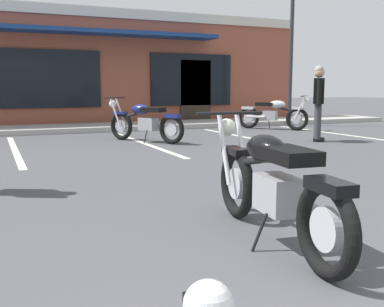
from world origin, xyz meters
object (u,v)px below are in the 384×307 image
(motorcycle_blue_standard, at_px, (273,113))
(helmet_on_pavement, at_px, (208,305))
(motorcycle_black_cruiser, at_px, (145,121))
(parking_lot_lamp_post, at_px, (294,25))
(person_in_shorts_foreground, at_px, (318,99))
(motorcycle_foreground_classic, at_px, (272,183))

(motorcycle_blue_standard, bearing_deg, helmet_on_pavement, -125.36)
(motorcycle_black_cruiser, height_order, parking_lot_lamp_post, parking_lot_lamp_post)
(motorcycle_black_cruiser, distance_m, motorcycle_blue_standard, 4.53)
(person_in_shorts_foreground, relative_size, helmet_on_pavement, 6.44)
(motorcycle_foreground_classic, distance_m, motorcycle_blue_standard, 9.79)
(helmet_on_pavement, bearing_deg, person_in_shorts_foreground, 47.51)
(helmet_on_pavement, relative_size, parking_lot_lamp_post, 0.06)
(motorcycle_foreground_classic, bearing_deg, helmet_on_pavement, -135.80)
(helmet_on_pavement, distance_m, parking_lot_lamp_post, 12.84)
(motorcycle_foreground_classic, relative_size, motorcycle_black_cruiser, 1.13)
(motorcycle_foreground_classic, relative_size, motorcycle_blue_standard, 1.19)
(motorcycle_foreground_classic, relative_size, person_in_shorts_foreground, 1.26)
(motorcycle_foreground_classic, relative_size, helmet_on_pavement, 8.10)
(motorcycle_black_cruiser, xyz_separation_m, person_in_shorts_foreground, (3.56, -1.46, 0.49))
(motorcycle_foreground_classic, xyz_separation_m, helmet_on_pavement, (-1.04, -1.01, -0.33))
(person_in_shorts_foreground, bearing_deg, motorcycle_blue_standard, 75.43)
(motorcycle_blue_standard, height_order, person_in_shorts_foreground, person_in_shorts_foreground)
(motorcycle_blue_standard, distance_m, person_in_shorts_foreground, 3.01)
(parking_lot_lamp_post, bearing_deg, motorcycle_blue_standard, -147.88)
(motorcycle_foreground_classic, bearing_deg, motorcycle_blue_standard, 56.17)
(motorcycle_foreground_classic, distance_m, parking_lot_lamp_post, 11.37)
(person_in_shorts_foreground, distance_m, helmet_on_pavement, 8.54)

